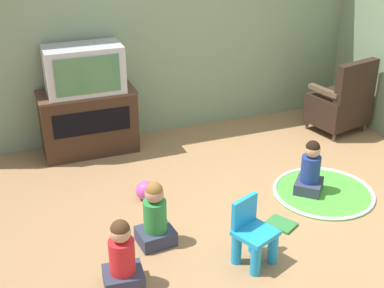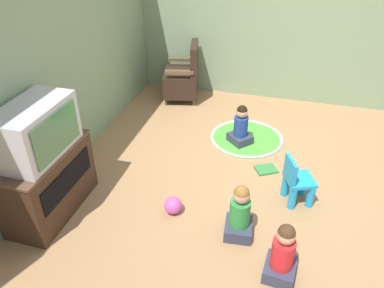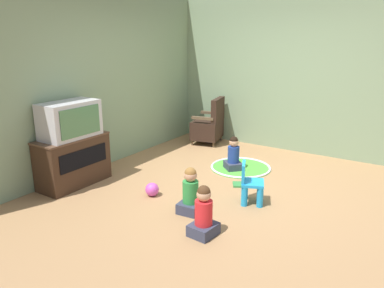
{
  "view_description": "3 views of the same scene",
  "coord_description": "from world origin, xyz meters",
  "px_view_note": "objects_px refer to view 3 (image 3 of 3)",
  "views": [
    {
      "loc": [
        -1.92,
        -3.42,
        2.64
      ],
      "look_at": [
        -0.46,
        0.42,
        0.64
      ],
      "focal_mm": 50.0,
      "sensor_mm": 36.0,
      "label": 1
    },
    {
      "loc": [
        -3.47,
        -0.23,
        2.62
      ],
      "look_at": [
        -0.68,
        0.55,
        0.77
      ],
      "focal_mm": 35.0,
      "sensor_mm": 36.0,
      "label": 2
    },
    {
      "loc": [
        -4.32,
        -2.22,
        2.04
      ],
      "look_at": [
        -0.43,
        0.34,
        0.68
      ],
      "focal_mm": 35.0,
      "sensor_mm": 36.0,
      "label": 3
    }
  ],
  "objects_px": {
    "black_armchair": "(209,125)",
    "tv_cabinet": "(73,160)",
    "television": "(70,120)",
    "child_watching_center": "(191,193)",
    "book": "(241,185)",
    "yellow_kid_chair": "(251,186)",
    "toy_ball": "(152,189)",
    "child_watching_left": "(233,155)",
    "child_watching_right": "(204,214)"
  },
  "relations": [
    {
      "from": "child_watching_left",
      "to": "tv_cabinet",
      "type": "bearing_deg",
      "value": 89.93
    },
    {
      "from": "black_armchair",
      "to": "toy_ball",
      "type": "height_order",
      "value": "black_armchair"
    },
    {
      "from": "television",
      "to": "black_armchair",
      "type": "distance_m",
      "value": 2.95
    },
    {
      "from": "child_watching_center",
      "to": "child_watching_right",
      "type": "height_order",
      "value": "child_watching_center"
    },
    {
      "from": "child_watching_left",
      "to": "book",
      "type": "bearing_deg",
      "value": 169.81
    },
    {
      "from": "toy_ball",
      "to": "book",
      "type": "relative_size",
      "value": 0.6
    },
    {
      "from": "tv_cabinet",
      "to": "television",
      "type": "distance_m",
      "value": 0.58
    },
    {
      "from": "yellow_kid_chair",
      "to": "black_armchair",
      "type": "bearing_deg",
      "value": 18.34
    },
    {
      "from": "book",
      "to": "child_watching_left",
      "type": "bearing_deg",
      "value": -82.94
    },
    {
      "from": "television",
      "to": "child_watching_left",
      "type": "bearing_deg",
      "value": -42.11
    },
    {
      "from": "television",
      "to": "child_watching_center",
      "type": "height_order",
      "value": "television"
    },
    {
      "from": "tv_cabinet",
      "to": "toy_ball",
      "type": "height_order",
      "value": "tv_cabinet"
    },
    {
      "from": "yellow_kid_chair",
      "to": "child_watching_left",
      "type": "height_order",
      "value": "child_watching_left"
    },
    {
      "from": "television",
      "to": "child_watching_center",
      "type": "xyz_separation_m",
      "value": [
        0.17,
        -1.85,
        -0.69
      ]
    },
    {
      "from": "television",
      "to": "child_watching_center",
      "type": "bearing_deg",
      "value": -84.78
    },
    {
      "from": "yellow_kid_chair",
      "to": "tv_cabinet",
      "type": "bearing_deg",
      "value": 85.39
    },
    {
      "from": "child_watching_center",
      "to": "book",
      "type": "relative_size",
      "value": 1.88
    },
    {
      "from": "television",
      "to": "child_watching_right",
      "type": "xyz_separation_m",
      "value": [
        -0.2,
        -2.26,
        -0.69
      ]
    },
    {
      "from": "yellow_kid_chair",
      "to": "toy_ball",
      "type": "xyz_separation_m",
      "value": [
        -0.52,
        1.17,
        -0.13
      ]
    },
    {
      "from": "television",
      "to": "child_watching_right",
      "type": "distance_m",
      "value": 2.37
    },
    {
      "from": "child_watching_center",
      "to": "toy_ball",
      "type": "distance_m",
      "value": 0.71
    },
    {
      "from": "black_armchair",
      "to": "book",
      "type": "distance_m",
      "value": 2.21
    },
    {
      "from": "black_armchair",
      "to": "toy_ball",
      "type": "bearing_deg",
      "value": 1.39
    },
    {
      "from": "black_armchair",
      "to": "tv_cabinet",
      "type": "bearing_deg",
      "value": -23.29
    },
    {
      "from": "toy_ball",
      "to": "child_watching_left",
      "type": "bearing_deg",
      "value": -16.12
    },
    {
      "from": "child_watching_right",
      "to": "toy_ball",
      "type": "distance_m",
      "value": 1.2
    },
    {
      "from": "yellow_kid_chair",
      "to": "toy_ball",
      "type": "height_order",
      "value": "yellow_kid_chair"
    },
    {
      "from": "child_watching_right",
      "to": "television",
      "type": "bearing_deg",
      "value": 89.99
    },
    {
      "from": "television",
      "to": "black_armchair",
      "type": "bearing_deg",
      "value": -10.07
    },
    {
      "from": "child_watching_left",
      "to": "child_watching_right",
      "type": "distance_m",
      "value": 2.08
    },
    {
      "from": "child_watching_right",
      "to": "book",
      "type": "distance_m",
      "value": 1.49
    },
    {
      "from": "black_armchair",
      "to": "child_watching_left",
      "type": "bearing_deg",
      "value": 32.14
    },
    {
      "from": "child_watching_center",
      "to": "book",
      "type": "xyz_separation_m",
      "value": [
        1.08,
        -0.15,
        -0.23
      ]
    },
    {
      "from": "child_watching_center",
      "to": "book",
      "type": "bearing_deg",
      "value": -12.97
    },
    {
      "from": "child_watching_right",
      "to": "child_watching_center",
      "type": "bearing_deg",
      "value": 52.9
    },
    {
      "from": "tv_cabinet",
      "to": "television",
      "type": "bearing_deg",
      "value": -90.0
    },
    {
      "from": "television",
      "to": "child_watching_center",
      "type": "distance_m",
      "value": 1.98
    },
    {
      "from": "child_watching_left",
      "to": "toy_ball",
      "type": "height_order",
      "value": "child_watching_left"
    },
    {
      "from": "toy_ball",
      "to": "book",
      "type": "height_order",
      "value": "toy_ball"
    },
    {
      "from": "child_watching_left",
      "to": "toy_ball",
      "type": "relative_size",
      "value": 3.0
    },
    {
      "from": "child_watching_left",
      "to": "child_watching_right",
      "type": "bearing_deg",
      "value": 150.76
    },
    {
      "from": "tv_cabinet",
      "to": "book",
      "type": "distance_m",
      "value": 2.39
    },
    {
      "from": "child_watching_center",
      "to": "toy_ball",
      "type": "xyz_separation_m",
      "value": [
        0.11,
        0.68,
        -0.15
      ]
    },
    {
      "from": "television",
      "to": "toy_ball",
      "type": "distance_m",
      "value": 1.47
    },
    {
      "from": "tv_cabinet",
      "to": "book",
      "type": "xyz_separation_m",
      "value": [
        1.25,
        -2.0,
        -0.35
      ]
    },
    {
      "from": "child_watching_left",
      "to": "child_watching_center",
      "type": "bearing_deg",
      "value": 141.14
    },
    {
      "from": "black_armchair",
      "to": "yellow_kid_chair",
      "type": "bearing_deg",
      "value": 28.71
    },
    {
      "from": "child_watching_right",
      "to": "toy_ball",
      "type": "relative_size",
      "value": 3.13
    },
    {
      "from": "black_armchair",
      "to": "child_watching_left",
      "type": "distance_m",
      "value": 1.54
    },
    {
      "from": "child_watching_center",
      "to": "book",
      "type": "distance_m",
      "value": 1.11
    }
  ]
}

